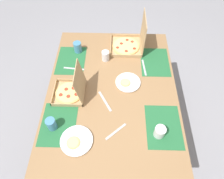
# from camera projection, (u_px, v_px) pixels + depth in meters

# --- Properties ---
(ground_plane) EXTENTS (6.00, 6.00, 0.00)m
(ground_plane) POSITION_uv_depth(u_px,v_px,m) (112.00, 129.00, 2.34)
(ground_plane) COLOR gray
(dining_table) EXTENTS (1.46, 1.08, 0.77)m
(dining_table) POSITION_uv_depth(u_px,v_px,m) (112.00, 97.00, 1.80)
(dining_table) COLOR #3F3328
(dining_table) RESTS_ON ground_plane
(placemat_near_left) EXTENTS (0.36, 0.26, 0.00)m
(placemat_near_left) POSITION_uv_depth(u_px,v_px,m) (71.00, 60.00, 1.91)
(placemat_near_left) COLOR #236638
(placemat_near_left) RESTS_ON dining_table
(placemat_near_right) EXTENTS (0.36, 0.26, 0.00)m
(placemat_near_right) POSITION_uv_depth(u_px,v_px,m) (59.00, 124.00, 1.52)
(placemat_near_right) COLOR #236638
(placemat_near_right) RESTS_ON dining_table
(placemat_far_left) EXTENTS (0.36, 0.26, 0.00)m
(placemat_far_left) POSITION_uv_depth(u_px,v_px,m) (155.00, 62.00, 1.90)
(placemat_far_left) COLOR #236638
(placemat_far_left) RESTS_ON dining_table
(placemat_far_right) EXTENTS (0.36, 0.26, 0.00)m
(placemat_far_right) POSITION_uv_depth(u_px,v_px,m) (164.00, 126.00, 1.51)
(placemat_far_right) COLOR #236638
(placemat_far_right) RESTS_ON dining_table
(pizza_box_corner_right) EXTENTS (0.30, 0.31, 0.34)m
(pizza_box_corner_right) POSITION_uv_depth(u_px,v_px,m) (130.00, 43.00, 1.97)
(pizza_box_corner_right) COLOR tan
(pizza_box_corner_right) RESTS_ON dining_table
(pizza_box_center) EXTENTS (0.25, 0.26, 0.29)m
(pizza_box_center) POSITION_uv_depth(u_px,v_px,m) (71.00, 91.00, 1.65)
(pizza_box_center) COLOR tan
(pizza_box_center) RESTS_ON dining_table
(plate_middle) EXTENTS (0.23, 0.23, 0.03)m
(plate_middle) POSITION_uv_depth(u_px,v_px,m) (76.00, 141.00, 1.44)
(plate_middle) COLOR white
(plate_middle) RESTS_ON dining_table
(plate_near_right) EXTENTS (0.21, 0.21, 0.03)m
(plate_near_right) POSITION_uv_depth(u_px,v_px,m) (128.00, 82.00, 1.74)
(plate_near_right) COLOR white
(plate_near_right) RESTS_ON dining_table
(cup_dark) EXTENTS (0.07, 0.07, 0.10)m
(cup_dark) POSITION_uv_depth(u_px,v_px,m) (106.00, 56.00, 1.88)
(cup_dark) COLOR silver
(cup_dark) RESTS_ON dining_table
(cup_spare) EXTENTS (0.07, 0.07, 0.10)m
(cup_spare) POSITION_uv_depth(u_px,v_px,m) (51.00, 124.00, 1.47)
(cup_spare) COLOR teal
(cup_spare) RESTS_ON dining_table
(cup_clear_left) EXTENTS (0.07, 0.07, 0.10)m
(cup_clear_left) POSITION_uv_depth(u_px,v_px,m) (78.00, 47.00, 1.94)
(cup_clear_left) COLOR teal
(cup_clear_left) RESTS_ON dining_table
(cup_red) EXTENTS (0.08, 0.08, 0.09)m
(cup_red) POSITION_uv_depth(u_px,v_px,m) (160.00, 132.00, 1.44)
(cup_red) COLOR silver
(cup_red) RESTS_ON dining_table
(fork_by_far_left) EXTENTS (0.14, 0.15, 0.00)m
(fork_by_far_left) POSITION_uv_depth(u_px,v_px,m) (116.00, 132.00, 1.49)
(fork_by_far_left) COLOR #B7B7BC
(fork_by_far_left) RESTS_ON dining_table
(fork_by_far_right) EXTENTS (0.03, 0.19, 0.00)m
(fork_by_far_right) POSITION_uv_depth(u_px,v_px,m) (74.00, 69.00, 1.85)
(fork_by_far_right) COLOR #B7B7BC
(fork_by_far_right) RESTS_ON dining_table
(fork_by_near_left) EXTENTS (0.19, 0.03, 0.00)m
(fork_by_near_left) POSITION_uv_depth(u_px,v_px,m) (144.00, 68.00, 1.85)
(fork_by_near_left) COLOR #B7B7BC
(fork_by_near_left) RESTS_ON dining_table
(knife_by_near_right) EXTENTS (0.19, 0.12, 0.00)m
(knife_by_near_right) POSITION_uv_depth(u_px,v_px,m) (105.00, 101.00, 1.64)
(knife_by_near_right) COLOR #B7B7BC
(knife_by_near_right) RESTS_ON dining_table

